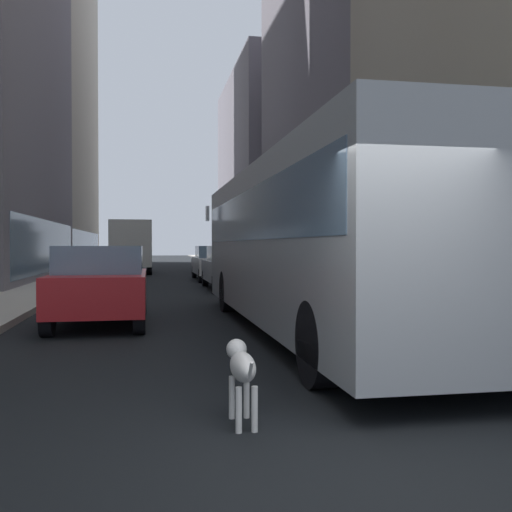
% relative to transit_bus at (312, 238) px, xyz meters
% --- Properties ---
extents(ground_plane, '(120.00, 120.00, 0.00)m').
position_rel_transit_bus_xyz_m(ground_plane, '(-1.20, 28.47, -1.78)').
color(ground_plane, black).
extents(sidewalk_left, '(2.40, 110.00, 0.15)m').
position_rel_transit_bus_xyz_m(sidewalk_left, '(-6.90, 28.47, -1.70)').
color(sidewalk_left, '#ADA89E').
rests_on(sidewalk_left, ground).
extents(sidewalk_right, '(2.40, 110.00, 0.15)m').
position_rel_transit_bus_xyz_m(sidewalk_right, '(4.50, 28.47, -1.70)').
color(sidewalk_right, '#9E9991').
rests_on(sidewalk_right, ground).
extents(building_left_far, '(10.09, 22.83, 41.12)m').
position_rel_transit_bus_xyz_m(building_left_far, '(-13.10, 39.42, 18.77)').
color(building_left_far, '#B2A893').
rests_on(building_left_far, ground).
extents(building_right_far, '(10.92, 21.79, 19.15)m').
position_rel_transit_bus_xyz_m(building_right_far, '(10.70, 48.06, 7.79)').
color(building_right_far, slate).
rests_on(building_right_far, ground).
extents(transit_bus, '(2.78, 11.53, 3.05)m').
position_rel_transit_bus_xyz_m(transit_bus, '(0.00, 0.00, 0.00)').
color(transit_bus, '#999EA3').
rests_on(transit_bus, ground).
extents(car_white_van, '(1.76, 4.78, 1.62)m').
position_rel_transit_bus_xyz_m(car_white_van, '(0.00, 16.61, -0.95)').
color(car_white_van, silver).
rests_on(car_white_van, ground).
extents(car_grey_wagon, '(1.79, 4.39, 1.62)m').
position_rel_transit_bus_xyz_m(car_grey_wagon, '(1.60, 23.86, -0.95)').
color(car_grey_wagon, slate).
rests_on(car_grey_wagon, ground).
extents(car_red_coupe, '(1.82, 4.01, 1.62)m').
position_rel_transit_bus_xyz_m(car_red_coupe, '(-4.00, 1.79, -0.96)').
color(car_red_coupe, red).
rests_on(car_red_coupe, ground).
extents(car_silver_sedan, '(1.83, 4.54, 1.62)m').
position_rel_transit_bus_xyz_m(car_silver_sedan, '(0.00, 10.65, -0.95)').
color(car_silver_sedan, '#B7BABF').
rests_on(car_silver_sedan, ground).
extents(box_truck, '(2.30, 7.50, 3.05)m').
position_rel_transit_bus_xyz_m(box_truck, '(-4.00, 24.91, -0.11)').
color(box_truck, silver).
rests_on(box_truck, ground).
extents(dalmatian_dog, '(0.22, 0.96, 0.72)m').
position_rel_transit_bus_xyz_m(dalmatian_dog, '(-2.19, -5.28, -1.26)').
color(dalmatian_dog, white).
rests_on(dalmatian_dog, ground).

